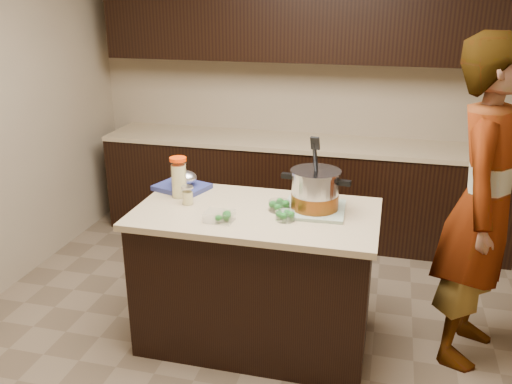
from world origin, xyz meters
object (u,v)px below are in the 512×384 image
Objects in this scene: lemonade_pitcher at (179,179)px; person at (484,206)px; island at (256,277)px; stock_pot at (315,192)px.

person reaches higher than lemonade_pitcher.
island is at bearing -12.10° from lemonade_pitcher.
lemonade_pitcher is (-0.53, 0.11, 0.57)m from island.
person is at bearing 15.41° from stock_pot.
person is at bearing 3.07° from lemonade_pitcher.
person reaches higher than island.
island is 5.67× the size of lemonade_pitcher.
lemonade_pitcher is (-0.87, 0.03, 0.00)m from stock_pot.
stock_pot is 0.22× the size of person.
lemonade_pitcher reaches higher than island.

